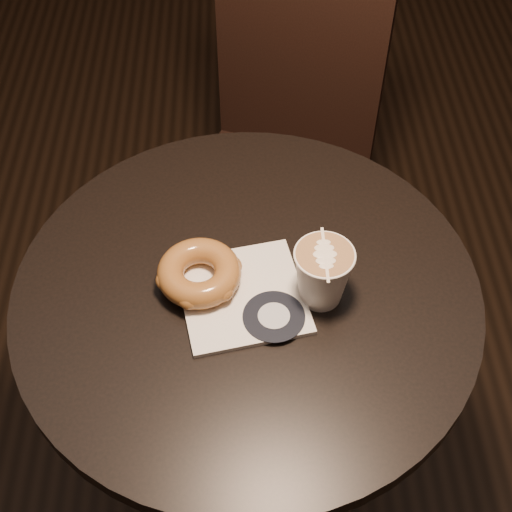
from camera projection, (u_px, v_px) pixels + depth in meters
name	position (u px, v px, depth m)	size (l,w,h in m)	color
cafe_table	(248.00, 357.00, 1.22)	(0.70, 0.70, 0.75)	black
chair	(287.00, 135.00, 1.62)	(0.48, 0.48, 0.94)	black
pastry_bag	(242.00, 295.00, 1.05)	(0.18, 0.18, 0.01)	white
doughnut	(199.00, 273.00, 1.04)	(0.12, 0.12, 0.04)	brown
latte_cup	(322.00, 275.00, 1.01)	(0.09, 0.09, 0.10)	white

